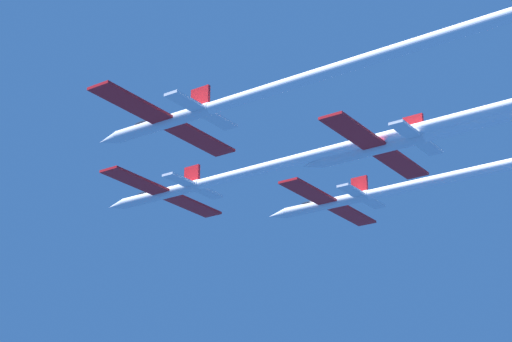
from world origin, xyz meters
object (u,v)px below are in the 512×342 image
Objects in this scene: jet_lead at (259,169)px; jet_right_wing at (417,184)px; jet_left_wing at (296,82)px; jet_slot at (511,115)px.

jet_right_wing is (12.55, -10.75, 0.01)m from jet_lead.
jet_left_wing reaches higher than jet_slot.
jet_left_wing reaches higher than jet_right_wing.
jet_slot is at bearing -88.72° from jet_lead.
jet_right_wing is 0.90× the size of jet_slot.
jet_lead is 16.53m from jet_right_wing.
jet_right_wing is 18.53m from jet_slot.
jet_lead is 0.95× the size of jet_left_wing.
jet_slot is (0.56, -24.86, -0.60)m from jet_lead.
jet_right_wing is (25.92, 1.98, -0.10)m from jet_left_wing.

